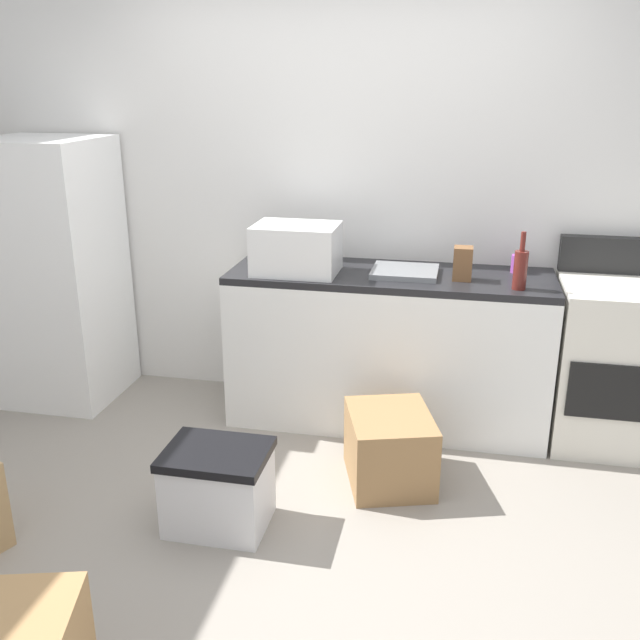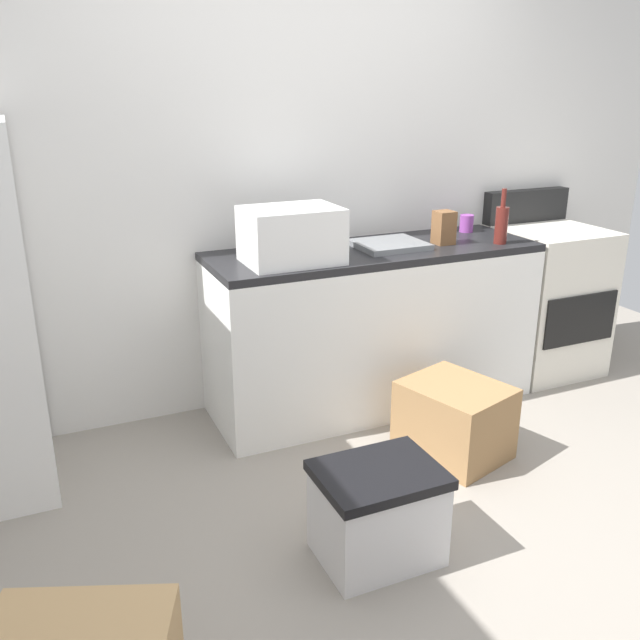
% 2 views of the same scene
% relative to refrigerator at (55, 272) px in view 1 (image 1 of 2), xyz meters
% --- Properties ---
extents(ground_plane, '(6.00, 6.00, 0.00)m').
position_rel_refrigerator_xyz_m(ground_plane, '(1.75, -1.15, -0.80)').
color(ground_plane, gray).
extents(wall_back, '(5.00, 0.10, 2.60)m').
position_rel_refrigerator_xyz_m(wall_back, '(1.75, 0.40, 0.50)').
color(wall_back, silver).
rests_on(wall_back, ground_plane).
extents(kitchen_counter, '(1.80, 0.60, 0.90)m').
position_rel_refrigerator_xyz_m(kitchen_counter, '(2.05, 0.05, -0.35)').
color(kitchen_counter, white).
rests_on(kitchen_counter, ground_plane).
extents(refrigerator, '(0.68, 0.66, 1.60)m').
position_rel_refrigerator_xyz_m(refrigerator, '(0.00, 0.00, 0.00)').
color(refrigerator, white).
rests_on(refrigerator, ground_plane).
extents(stove_oven, '(0.60, 0.61, 1.10)m').
position_rel_refrigerator_xyz_m(stove_oven, '(3.27, 0.06, -0.34)').
color(stove_oven, silver).
rests_on(stove_oven, ground_plane).
extents(microwave, '(0.46, 0.34, 0.27)m').
position_rel_refrigerator_xyz_m(microwave, '(1.53, -0.05, 0.23)').
color(microwave, white).
rests_on(microwave, kitchen_counter).
extents(sink_basin, '(0.36, 0.32, 0.03)m').
position_rel_refrigerator_xyz_m(sink_basin, '(2.13, 0.04, 0.11)').
color(sink_basin, slate).
rests_on(sink_basin, kitchen_counter).
extents(wine_bottle, '(0.07, 0.07, 0.30)m').
position_rel_refrigerator_xyz_m(wine_bottle, '(2.73, -0.13, 0.21)').
color(wine_bottle, '#591E19').
rests_on(wine_bottle, kitchen_counter).
extents(coffee_mug, '(0.08, 0.08, 0.10)m').
position_rel_refrigerator_xyz_m(coffee_mug, '(2.74, 0.20, 0.15)').
color(coffee_mug, purple).
rests_on(coffee_mug, kitchen_counter).
extents(knife_block, '(0.10, 0.10, 0.18)m').
position_rel_refrigerator_xyz_m(knife_block, '(2.44, -0.01, 0.19)').
color(knife_block, brown).
rests_on(knife_block, kitchen_counter).
extents(cardboard_box_medium, '(0.52, 0.57, 0.37)m').
position_rel_refrigerator_xyz_m(cardboard_box_medium, '(2.15, -0.63, -0.62)').
color(cardboard_box_medium, olive).
rests_on(cardboard_box_medium, ground_plane).
extents(storage_bin, '(0.46, 0.36, 0.38)m').
position_rel_refrigerator_xyz_m(storage_bin, '(1.43, -1.16, -0.61)').
color(storage_bin, silver).
rests_on(storage_bin, ground_plane).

